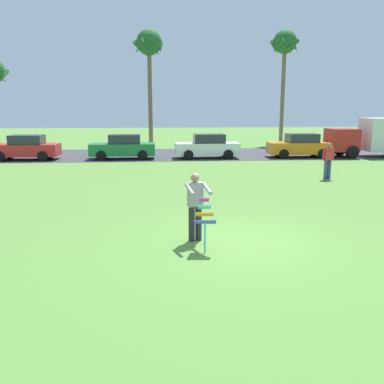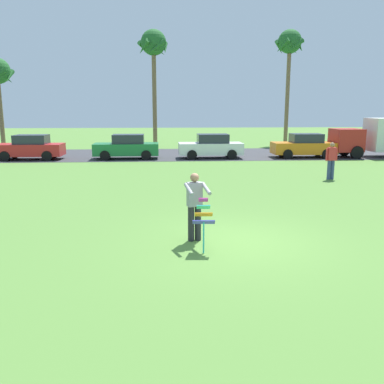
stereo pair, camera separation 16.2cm
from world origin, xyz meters
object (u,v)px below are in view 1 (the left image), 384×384
parked_car_white (207,147)px  person_walker_near (328,159)px  parked_car_green (123,147)px  palm_tree_centre_far (285,48)px  parked_truck_red_cab (382,136)px  parked_car_red (26,148)px  parked_car_orange (300,146)px  palm_tree_right_near (149,48)px  kite_held (205,217)px  person_kite_flyer (195,204)px

parked_car_white → person_walker_near: bearing=-61.1°
parked_car_green → palm_tree_centre_far: palm_tree_centre_far is taller
parked_car_white → palm_tree_centre_far: 15.59m
parked_car_white → parked_truck_red_cab: parked_truck_red_cab is taller
parked_car_red → parked_truck_red_cab: size_ratio=0.62×
parked_car_white → parked_car_orange: (6.32, -0.00, 0.00)m
palm_tree_right_near → parked_car_red: bearing=-132.5°
kite_held → parked_car_green: (-3.41, 17.95, -0.06)m
kite_held → palm_tree_centre_far: bearing=70.2°
person_kite_flyer → parked_truck_red_cab: 22.38m
kite_held → parked_car_white: size_ratio=0.29×
person_kite_flyer → palm_tree_centre_far: bearing=69.4°
kite_held → parked_car_white: 18.07m
person_walker_near → kite_held: bearing=-126.1°
palm_tree_right_near → person_walker_near: 20.47m
parked_car_red → parked_car_white: (11.76, 0.00, 0.00)m
parked_car_green → palm_tree_right_near: palm_tree_right_near is taller
parked_car_white → parked_car_green: bearing=180.0°
person_kite_flyer → kite_held: bearing=-78.9°
kite_held → parked_car_red: size_ratio=0.29×
parked_car_white → parked_truck_red_cab: 12.06m
kite_held → person_walker_near: 11.64m
person_walker_near → parked_car_green: bearing=140.2°
person_kite_flyer → parked_truck_red_cab: (14.33, 17.18, 0.46)m
kite_held → parked_car_green: parked_car_green is taller
person_kite_flyer → person_walker_near: bearing=51.0°
parked_car_orange → parked_truck_red_cab: 5.76m
kite_held → parked_car_orange: size_ratio=0.29×
parked_car_white → person_walker_near: 9.75m
kite_held → parked_truck_red_cab: (14.18, 17.95, 0.58)m
parked_car_red → parked_car_white: size_ratio=1.00×
parked_car_green → palm_tree_centre_far: (13.73, 10.73, 7.82)m
person_kite_flyer → parked_car_white: bearing=82.4°
parked_car_red → palm_tree_centre_far: 23.95m
person_kite_flyer → parked_car_orange: (8.60, 17.18, -0.18)m
parked_car_green → kite_held: bearing=-79.2°
parked_car_red → person_walker_near: person_walker_near is taller
parked_car_red → person_walker_near: bearing=-27.4°
kite_held → parked_car_red: 20.36m
parked_car_orange → palm_tree_right_near: palm_tree_right_near is taller
kite_held → parked_car_orange: (8.45, 17.95, -0.06)m
palm_tree_right_near → palm_tree_centre_far: palm_tree_centre_far is taller
kite_held → parked_car_red: parked_car_red is taller
parked_truck_red_cab → parked_car_green: bearing=180.0°
parked_car_green → palm_tree_centre_far: 19.10m
parked_car_red → palm_tree_centre_far: (19.93, 10.73, 7.82)m
kite_held → person_walker_near: size_ratio=0.70×
parked_car_red → parked_truck_red_cab: 23.80m
person_kite_flyer → parked_car_red: (-9.47, 17.18, -0.18)m
parked_car_green → person_walker_near: size_ratio=2.45×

